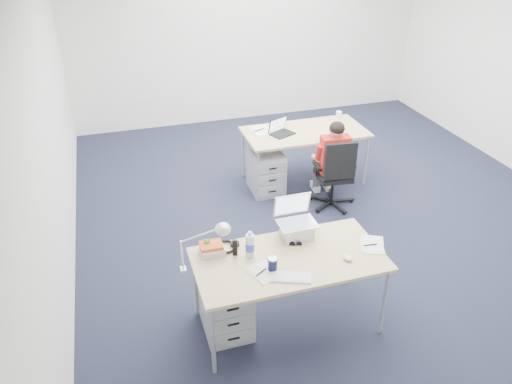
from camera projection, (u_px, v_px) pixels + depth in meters
floor at (333, 217)px, 6.07m from camera, size 7.00×7.00×0.00m
room at (346, 79)px, 5.21m from camera, size 6.02×7.02×2.80m
desk_near at (289, 262)px, 4.19m from camera, size 1.60×0.80×0.73m
desk_far at (305, 134)px, 6.55m from camera, size 1.60×0.80×0.73m
office_chair at (333, 187)px, 6.17m from camera, size 0.65×0.65×0.93m
seated_person at (330, 160)px, 6.16m from camera, size 0.36×0.62×1.11m
drawer_pedestal_near at (226, 304)px, 4.34m from camera, size 0.40×0.50×0.55m
drawer_pedestal_far at (266, 172)px, 6.51m from camera, size 0.40×0.50×0.55m
silver_laptop at (297, 219)px, 4.36m from camera, size 0.34×0.27×0.36m
wireless_keyboard at (291, 277)px, 3.94m from camera, size 0.34×0.24×0.02m
computer_mouse at (348, 258)px, 4.14m from camera, size 0.09×0.11×0.03m
headphones at (226, 246)px, 4.28m from camera, size 0.26×0.21×0.04m
can_koozie at (273, 264)px, 4.00m from camera, size 0.08×0.08×0.12m
water_bottle at (250, 244)px, 4.14m from camera, size 0.08×0.08×0.24m
bear_figurine at (207, 245)px, 4.22m from camera, size 0.08×0.07×0.13m
book_stack at (212, 249)px, 4.21m from camera, size 0.24×0.20×0.09m
cordless_phone at (235, 248)px, 4.17m from camera, size 0.05×0.04×0.15m
papers_left at (263, 273)px, 4.00m from camera, size 0.24×0.30×0.01m
papers_right at (372, 245)px, 4.32m from camera, size 0.28×0.32×0.01m
sunglasses at (296, 244)px, 4.32m from camera, size 0.12×0.08×0.03m
desk_lamp at (198, 249)px, 3.92m from camera, size 0.39×0.16×0.43m
dark_laptop at (283, 127)px, 6.37m from camera, size 0.38×0.38×0.21m
far_cup at (339, 115)px, 6.86m from camera, size 0.10×0.10×0.11m
far_papers at (261, 131)px, 6.52m from camera, size 0.27×0.36×0.01m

